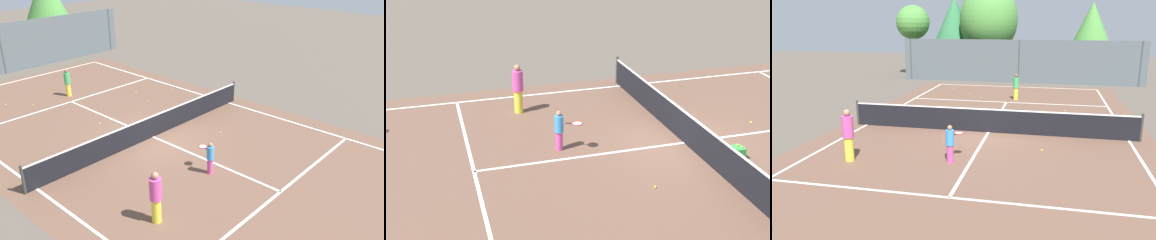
# 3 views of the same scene
# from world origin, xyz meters

# --- Properties ---
(ground_plane) EXTENTS (80.00, 80.00, 0.00)m
(ground_plane) POSITION_xyz_m (0.00, 0.00, 0.00)
(ground_plane) COLOR brown
(court_surface) EXTENTS (13.00, 25.00, 0.01)m
(court_surface) POSITION_xyz_m (0.00, 0.00, 0.00)
(court_surface) COLOR brown
(court_surface) RESTS_ON ground_plane
(tennis_net) EXTENTS (11.90, 0.10, 1.10)m
(tennis_net) POSITION_xyz_m (0.00, 0.00, 0.51)
(tennis_net) COLOR #333833
(tennis_net) RESTS_ON ground_plane
(player_1) EXTENTS (0.37, 0.37, 1.74)m
(player_1) POSITION_xyz_m (-3.93, -4.39, 0.89)
(player_1) COLOR yellow
(player_1) RESTS_ON ground_plane
(player_2) EXTENTS (0.52, 0.85, 1.25)m
(player_2) POSITION_xyz_m (-0.65, -3.77, 0.65)
(player_2) COLOR #D14799
(player_2) RESTS_ON ground_plane
(ball_crate) EXTENTS (0.37, 0.29, 0.43)m
(ball_crate) POSITION_xyz_m (1.38, 0.99, 0.18)
(ball_crate) COLOR green
(ball_crate) RESTS_ON ground_plane
(tennis_ball_8) EXTENTS (0.07, 0.07, 0.07)m
(tennis_ball_8) POSITION_xyz_m (-0.75, 2.85, 0.03)
(tennis_ball_8) COLOR #CCE533
(tennis_ball_8) RESTS_ON ground_plane
(tennis_ball_9) EXTENTS (0.07, 0.07, 0.07)m
(tennis_ball_9) POSITION_xyz_m (2.24, -1.99, 0.03)
(tennis_ball_9) COLOR #CCE533
(tennis_ball_9) RESTS_ON ground_plane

